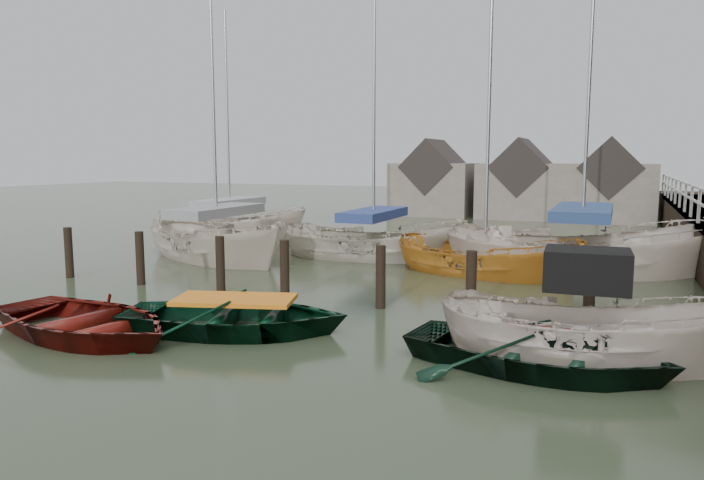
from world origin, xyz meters
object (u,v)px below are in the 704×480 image
at_px(rowboat_dkgreen, 536,369).
at_px(motorboat, 582,359).
at_px(sailboat_d, 580,270).
at_px(sailboat_a, 218,257).
at_px(sailboat_c, 484,274).
at_px(rowboat_green, 236,332).
at_px(sailboat_b, 373,256).
at_px(sailboat_e, 230,237).
at_px(rowboat_red, 85,337).

height_order(rowboat_dkgreen, motorboat, motorboat).
xyz_separation_m(motorboat, sailboat_d, (-0.50, 8.73, -0.03)).
height_order(sailboat_a, sailboat_d, sailboat_d).
distance_m(rowboat_dkgreen, sailboat_c, 8.20).
height_order(rowboat_green, sailboat_b, sailboat_b).
xyz_separation_m(rowboat_green, motorboat, (6.17, 0.58, 0.09)).
relative_size(rowboat_green, sailboat_e, 0.42).
relative_size(rowboat_dkgreen, sailboat_a, 0.36).
height_order(sailboat_b, sailboat_c, sailboat_b).
height_order(sailboat_a, sailboat_e, sailboat_a).
bearing_deg(sailboat_e, sailboat_d, -111.04).
bearing_deg(sailboat_b, rowboat_green, 177.94).
bearing_deg(motorboat, rowboat_dkgreen, 125.98).
relative_size(sailboat_d, sailboat_e, 1.18).
xyz_separation_m(sailboat_c, sailboat_d, (2.51, 1.39, 0.04)).
height_order(rowboat_red, rowboat_dkgreen, rowboat_red).
height_order(rowboat_red, sailboat_a, sailboat_a).
bearing_deg(rowboat_dkgreen, rowboat_red, 107.92).
xyz_separation_m(rowboat_dkgreen, sailboat_e, (-13.56, 11.73, 0.06)).
relative_size(sailboat_c, sailboat_e, 1.00).
relative_size(rowboat_red, sailboat_d, 0.35).
bearing_deg(sailboat_a, motorboat, -95.76).
relative_size(motorboat, sailboat_c, 0.45).
distance_m(sailboat_d, sailboat_e, 13.94).
bearing_deg(sailboat_b, sailboat_e, 64.95).
xyz_separation_m(motorboat, sailboat_a, (-11.63, 6.63, -0.03)).
bearing_deg(rowboat_dkgreen, motorboat, -43.51).
relative_size(motorboat, sailboat_a, 0.41).
height_order(rowboat_dkgreen, sailboat_c, sailboat_c).
bearing_deg(sailboat_e, rowboat_green, -156.50).
bearing_deg(sailboat_b, rowboat_dkgreen, -152.99).
xyz_separation_m(rowboat_green, sailboat_c, (3.16, 7.92, 0.02)).
relative_size(rowboat_dkgreen, sailboat_c, 0.40).
xyz_separation_m(rowboat_red, sailboat_a, (-3.07, 8.58, 0.06)).
distance_m(rowboat_green, sailboat_e, 14.27).
xyz_separation_m(rowboat_green, sailboat_d, (5.67, 9.31, 0.06)).
height_order(motorboat, sailboat_a, sailboat_a).
bearing_deg(sailboat_a, rowboat_red, -136.37).
xyz_separation_m(rowboat_green, sailboat_b, (-0.83, 9.46, 0.06)).
distance_m(sailboat_a, sailboat_c, 8.65).
relative_size(sailboat_b, sailboat_d, 0.93).
height_order(rowboat_red, sailboat_b, sailboat_b).
distance_m(rowboat_red, sailboat_e, 14.32).
relative_size(sailboat_b, sailboat_e, 1.10).
bearing_deg(sailboat_c, sailboat_d, -46.26).
xyz_separation_m(rowboat_red, motorboat, (8.56, 1.94, 0.09)).
bearing_deg(rowboat_green, rowboat_dkgreen, -106.29).
bearing_deg(rowboat_dkgreen, sailboat_b, 41.81).
distance_m(sailboat_a, sailboat_b, 5.14).
height_order(sailboat_d, sailboat_e, sailboat_d).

